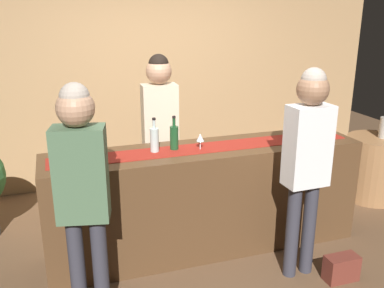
# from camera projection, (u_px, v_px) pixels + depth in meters

# --- Properties ---
(ground_plane) EXTENTS (10.00, 10.00, 0.00)m
(ground_plane) POSITION_uv_depth(u_px,v_px,m) (205.00, 246.00, 4.05)
(ground_plane) COLOR brown
(back_wall) EXTENTS (6.00, 0.12, 2.90)m
(back_wall) POSITION_uv_depth(u_px,v_px,m) (155.00, 68.00, 5.33)
(back_wall) COLOR tan
(back_wall) RESTS_ON ground
(bar_counter) EXTENTS (2.85, 0.60, 0.98)m
(bar_counter) POSITION_uv_depth(u_px,v_px,m) (206.00, 199.00, 3.90)
(bar_counter) COLOR #543821
(bar_counter) RESTS_ON ground
(counter_runner_cloth) EXTENTS (2.71, 0.28, 0.01)m
(counter_runner_cloth) POSITION_uv_depth(u_px,v_px,m) (206.00, 148.00, 3.75)
(counter_runner_cloth) COLOR maroon
(counter_runner_cloth) RESTS_ON bar_counter
(wine_bottle_amber) EXTENTS (0.07, 0.07, 0.30)m
(wine_bottle_amber) POSITION_uv_depth(u_px,v_px,m) (69.00, 148.00, 3.38)
(wine_bottle_amber) COLOR brown
(wine_bottle_amber) RESTS_ON bar_counter
(wine_bottle_clear) EXTENTS (0.07, 0.07, 0.30)m
(wine_bottle_clear) POSITION_uv_depth(u_px,v_px,m) (154.00, 139.00, 3.61)
(wine_bottle_clear) COLOR #B2C6C1
(wine_bottle_clear) RESTS_ON bar_counter
(wine_bottle_green) EXTENTS (0.07, 0.07, 0.30)m
(wine_bottle_green) POSITION_uv_depth(u_px,v_px,m) (174.00, 137.00, 3.67)
(wine_bottle_green) COLOR #194723
(wine_bottle_green) RESTS_ON bar_counter
(wine_glass_near_customer) EXTENTS (0.07, 0.07, 0.14)m
(wine_glass_near_customer) POSITION_uv_depth(u_px,v_px,m) (292.00, 132.00, 3.86)
(wine_glass_near_customer) COLOR silver
(wine_glass_near_customer) RESTS_ON bar_counter
(wine_glass_mid_counter) EXTENTS (0.07, 0.07, 0.14)m
(wine_glass_mid_counter) POSITION_uv_depth(u_px,v_px,m) (322.00, 124.00, 4.11)
(wine_glass_mid_counter) COLOR silver
(wine_glass_mid_counter) RESTS_ON bar_counter
(wine_glass_far_end) EXTENTS (0.07, 0.07, 0.14)m
(wine_glass_far_end) POSITION_uv_depth(u_px,v_px,m) (200.00, 138.00, 3.67)
(wine_glass_far_end) COLOR silver
(wine_glass_far_end) RESTS_ON bar_counter
(bartender) EXTENTS (0.35, 0.25, 1.76)m
(bartender) POSITION_uv_depth(u_px,v_px,m) (160.00, 122.00, 4.16)
(bartender) COLOR #26262B
(bartender) RESTS_ON ground
(customer_sipping) EXTENTS (0.35, 0.25, 1.75)m
(customer_sipping) POSITION_uv_depth(u_px,v_px,m) (307.00, 152.00, 3.31)
(customer_sipping) COLOR #33333D
(customer_sipping) RESTS_ON ground
(customer_browsing) EXTENTS (0.37, 0.27, 1.73)m
(customer_browsing) POSITION_uv_depth(u_px,v_px,m) (82.00, 182.00, 2.78)
(customer_browsing) COLOR #33333D
(customer_browsing) RESTS_ON ground
(round_side_table) EXTENTS (0.68, 0.68, 0.74)m
(round_side_table) POSITION_uv_depth(u_px,v_px,m) (374.00, 168.00, 5.00)
(round_side_table) COLOR #996B42
(round_side_table) RESTS_ON ground
(handbag) EXTENTS (0.28, 0.14, 0.22)m
(handbag) POSITION_uv_depth(u_px,v_px,m) (341.00, 268.00, 3.51)
(handbag) COLOR brown
(handbag) RESTS_ON ground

